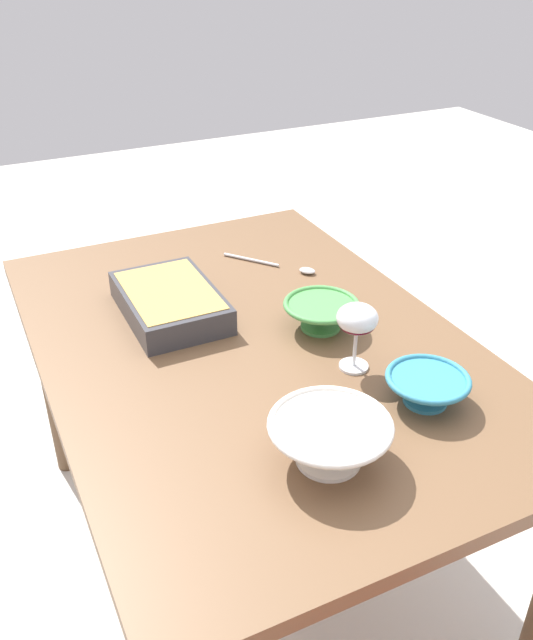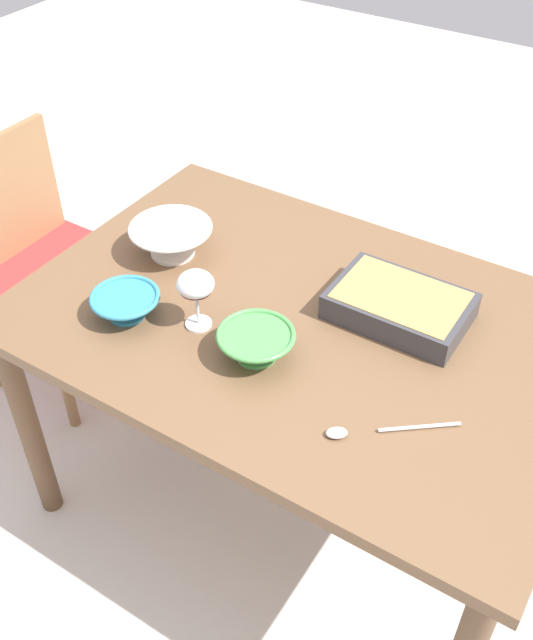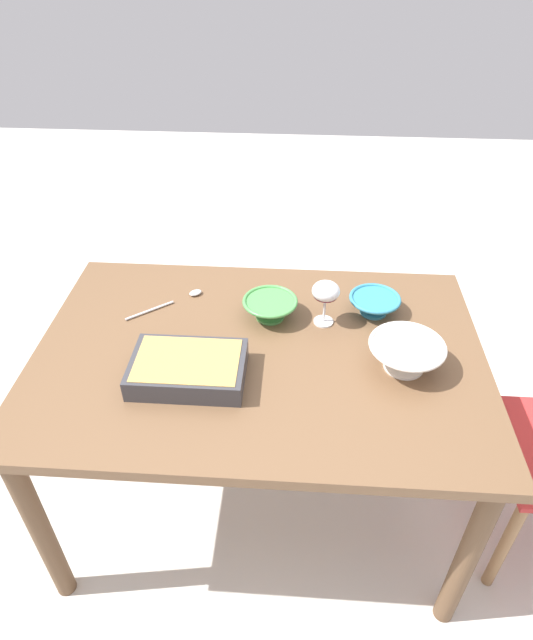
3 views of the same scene
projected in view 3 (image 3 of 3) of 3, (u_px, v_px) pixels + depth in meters
ground_plane at (261, 494)px, 2.07m from camera, size 8.00×8.00×0.00m
dining_table at (259, 372)px, 1.67m from camera, size 1.34×0.91×0.73m
wine_glass at (326, 293)px, 1.66m from camera, size 0.09×0.09×0.15m
casserole_dish at (188, 368)px, 1.50m from camera, size 0.32×0.21×0.07m
mixing_bowl at (374, 303)px, 1.74m from camera, size 0.17×0.17×0.06m
small_bowl at (270, 307)px, 1.72m from camera, size 0.18×0.18×0.07m
serving_bowl at (406, 354)px, 1.53m from camera, size 0.22×0.22×0.09m
serving_spoon at (179, 299)px, 1.81m from camera, size 0.23×0.19×0.01m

